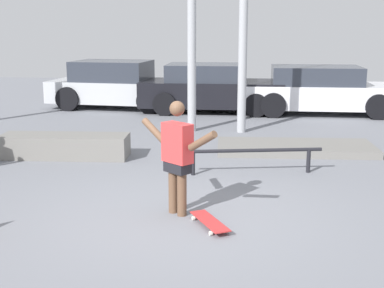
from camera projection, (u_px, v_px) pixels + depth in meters
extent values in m
plane|color=slate|center=(181.00, 217.00, 6.95)|extent=(36.00, 36.00, 0.00)
cylinder|color=brown|center=(173.00, 187.00, 7.07)|extent=(0.12, 0.12, 0.71)
cylinder|color=brown|center=(182.00, 190.00, 6.95)|extent=(0.12, 0.12, 0.71)
cube|color=black|center=(177.00, 166.00, 6.94)|extent=(0.39, 0.37, 0.16)
cube|color=#DB3838|center=(177.00, 143.00, 6.87)|extent=(0.44, 0.41, 0.51)
sphere|color=brown|center=(177.00, 109.00, 6.78)|extent=(0.20, 0.20, 0.20)
cylinder|color=brown|center=(154.00, 131.00, 7.17)|extent=(0.41, 0.36, 0.32)
cylinder|color=brown|center=(202.00, 141.00, 6.54)|extent=(0.41, 0.36, 0.32)
cube|color=red|center=(210.00, 221.00, 6.62)|extent=(0.57, 0.80, 0.01)
cylinder|color=silver|center=(227.00, 231.00, 6.43)|extent=(0.05, 0.06, 0.05)
cylinder|color=silver|center=(211.00, 233.00, 6.35)|extent=(0.05, 0.06, 0.05)
cylinder|color=silver|center=(209.00, 216.00, 6.92)|extent=(0.05, 0.06, 0.05)
cylinder|color=silver|center=(193.00, 218.00, 6.84)|extent=(0.05, 0.06, 0.05)
cube|color=slate|center=(65.00, 146.00, 10.08)|extent=(2.43, 0.85, 0.43)
cube|color=slate|center=(295.00, 148.00, 10.59)|extent=(3.14, 1.48, 0.14)
cylinder|color=black|center=(251.00, 150.00, 8.92)|extent=(2.36, 0.54, 0.06)
cylinder|color=black|center=(193.00, 163.00, 8.88)|extent=(0.07, 0.07, 0.40)
cylinder|color=black|center=(308.00, 161.00, 9.04)|extent=(0.07, 0.07, 0.40)
cylinder|color=#A5A8AD|center=(192.00, 21.00, 12.10)|extent=(0.20, 0.20, 5.07)
cylinder|color=#A5A8AD|center=(243.00, 21.00, 11.96)|extent=(0.20, 0.20, 5.07)
cube|color=#B7BABF|center=(118.00, 91.00, 16.09)|extent=(4.11, 2.09, 0.63)
cube|color=#2D333D|center=(112.00, 71.00, 15.99)|extent=(2.32, 1.79, 0.58)
cylinder|color=black|center=(165.00, 94.00, 16.69)|extent=(0.72, 0.28, 0.70)
cylinder|color=black|center=(149.00, 101.00, 15.06)|extent=(0.72, 0.28, 0.70)
cylinder|color=black|center=(91.00, 92.00, 17.19)|extent=(0.72, 0.28, 0.70)
cylinder|color=black|center=(68.00, 99.00, 15.57)|extent=(0.72, 0.28, 0.70)
cube|color=black|center=(212.00, 93.00, 15.41)|extent=(4.09, 1.83, 0.71)
cube|color=#2D333D|center=(206.00, 72.00, 15.30)|extent=(2.26, 1.65, 0.48)
cylinder|color=black|center=(255.00, 97.00, 16.16)|extent=(0.65, 0.24, 0.65)
cylinder|color=black|center=(256.00, 105.00, 14.51)|extent=(0.65, 0.24, 0.65)
cylinder|color=black|center=(173.00, 96.00, 16.40)|extent=(0.65, 0.24, 0.65)
cylinder|color=black|center=(164.00, 104.00, 14.75)|extent=(0.65, 0.24, 0.65)
cube|color=white|center=(321.00, 96.00, 15.05)|extent=(4.46, 1.84, 0.64)
cube|color=#2D333D|center=(316.00, 75.00, 14.95)|extent=(2.46, 1.66, 0.50)
cylinder|color=black|center=(365.00, 98.00, 15.79)|extent=(0.68, 0.23, 0.68)
cylinder|color=black|center=(378.00, 107.00, 14.11)|extent=(0.68, 0.23, 0.68)
cylinder|color=black|center=(271.00, 97.00, 16.07)|extent=(0.68, 0.23, 0.68)
cylinder|color=black|center=(273.00, 105.00, 14.40)|extent=(0.68, 0.23, 0.68)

